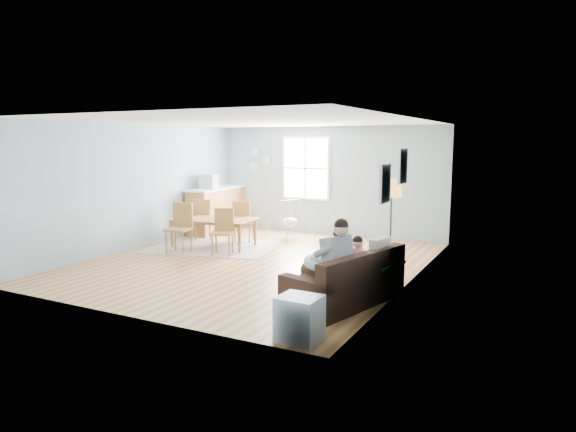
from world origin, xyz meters
The scene contains 22 objects.
room centered at (0.00, 0.00, 2.42)m, with size 8.40×9.40×3.90m.
window centered at (-0.60, 3.46, 1.65)m, with size 1.32×0.08×1.62m.
pictures centered at (2.97, -1.05, 1.85)m, with size 0.05×1.34×0.74m.
wall_plates centered at (-2.00, 3.47, 1.83)m, with size 0.67×0.02×0.66m.
sofa centered at (2.50, -1.64, 0.28)m, with size 1.31×2.09×0.79m.
green_throw centered at (2.60, -0.99, 0.50)m, with size 0.89×0.72×0.04m, color #145A27.
beige_pillow centered at (2.83, -1.20, 0.70)m, with size 0.12×0.44×0.44m, color #C7B198.
father centered at (2.32, -1.87, 0.68)m, with size 0.98×0.67×1.29m.
nursing_pillow centered at (2.17, -1.84, 0.61)m, with size 0.52×0.52×0.14m, color #ACC1D7.
infant centered at (2.18, -1.80, 0.69)m, with size 0.16×0.35×0.13m.
toddler centered at (2.48, -1.44, 0.66)m, with size 0.50×0.28×0.77m.
floor_lamp centered at (2.59, 0.17, 1.40)m, with size 0.34×0.34×1.69m.
storage_cube centered at (2.49, -3.20, 0.27)m, with size 0.49×0.44×0.54m.
rug centered at (-1.60, 0.80, 0.01)m, with size 2.68×2.04×0.01m, color #A09C92.
dining_table centered at (-1.60, 0.80, 0.32)m, with size 1.81×1.01×0.64m, color #9C6633.
chair_sw centered at (-1.89, 0.05, 0.60)m, with size 0.55×0.55×1.05m.
chair_se centered at (-0.97, 0.28, 0.54)m, with size 0.56×0.56×0.95m.
chair_nw centered at (-2.24, 1.31, 0.57)m, with size 0.55×0.55×0.99m.
chair_ne centered at (-1.30, 1.56, 0.55)m, with size 0.53×0.53×0.97m.
counter centered at (-2.70, 2.50, 0.58)m, with size 0.73×2.09×1.15m.
monitor centered at (-2.66, 2.11, 1.33)m, with size 0.45×0.43×0.37m.
baby_swing centered at (-0.57, 2.51, 0.41)m, with size 1.21×1.21×0.92m.
Camera 1 is at (5.03, -8.38, 2.32)m, focal length 32.00 mm.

